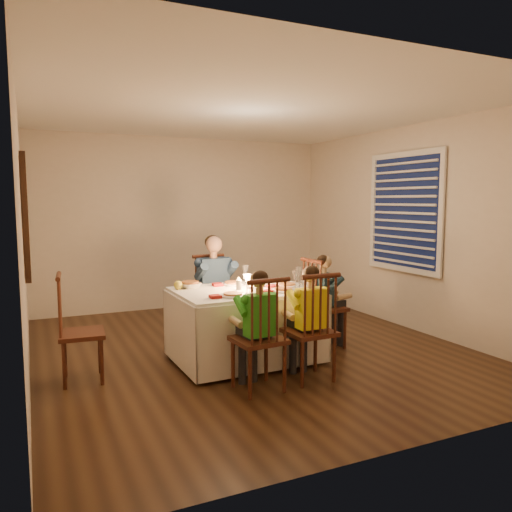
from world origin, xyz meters
name	(u,v)px	position (x,y,z in m)	size (l,w,h in m)	color
ground	(250,349)	(0.00, 0.00, 0.00)	(5.00, 5.00, 0.00)	black
wall_left	(23,240)	(-2.25, 0.00, 1.30)	(0.02, 5.00, 2.60)	beige
wall_right	(411,228)	(2.25, 0.00, 1.30)	(0.02, 5.00, 2.60)	beige
wall_back	(184,223)	(0.00, 2.50, 1.30)	(4.50, 0.02, 2.60)	beige
ceiling	(250,110)	(0.00, 0.00, 2.60)	(5.00, 5.00, 0.00)	white
dining_table	(245,310)	(-0.21, -0.33, 0.53)	(1.45, 1.07, 0.71)	white
chair_adult	(215,341)	(-0.25, 0.47, 0.00)	(0.42, 0.40, 1.01)	#3D1E10
chair_near_left	(258,390)	(-0.43, -1.13, 0.00)	(0.42, 0.40, 1.01)	#3D1E10
chair_near_right	(309,379)	(0.11, -1.09, 0.00)	(0.42, 0.40, 1.01)	#3D1E10
chair_end	(324,347)	(0.79, -0.28, 0.00)	(0.42, 0.40, 1.01)	#3D1E10
chair_extra	(84,381)	(-1.80, -0.26, 0.00)	(0.41, 0.39, 1.00)	#3D1E10
adult	(215,341)	(-0.25, 0.47, 0.00)	(0.46, 0.42, 1.25)	navy
child_green	(258,390)	(-0.43, -1.13, 0.00)	(0.35, 0.32, 1.06)	green
child_yellow	(309,379)	(0.11, -1.09, 0.00)	(0.35, 0.32, 1.07)	yellow
child_teal	(324,347)	(0.79, -0.28, 0.00)	(0.34, 0.31, 1.05)	#192F40
setting_adult	(233,284)	(-0.22, -0.02, 0.75)	(0.26, 0.26, 0.02)	white
setting_green	(233,295)	(-0.46, -0.63, 0.75)	(0.26, 0.26, 0.02)	white
setting_yellow	(283,290)	(0.10, -0.59, 0.75)	(0.26, 0.26, 0.02)	white
setting_teal	(287,286)	(0.27, -0.36, 0.75)	(0.26, 0.26, 0.02)	white
candle_left	(239,285)	(-0.28, -0.33, 0.79)	(0.06, 0.06, 0.10)	silver
candle_right	(249,284)	(-0.16, -0.33, 0.79)	(0.06, 0.06, 0.10)	silver
squash	(178,285)	(-0.83, -0.05, 0.79)	(0.09, 0.09, 0.09)	yellow
orange_fruit	(262,283)	(0.01, -0.28, 0.78)	(0.08, 0.08, 0.08)	#FF5115
serving_bowl	(190,285)	(-0.69, -0.02, 0.77)	(0.22, 0.22, 0.05)	white
wall_mirror	(26,216)	(-2.22, 0.30, 1.50)	(0.06, 0.95, 1.15)	black
window_blinds	(404,212)	(2.21, 0.10, 1.50)	(0.07, 1.34, 1.54)	#0D1636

